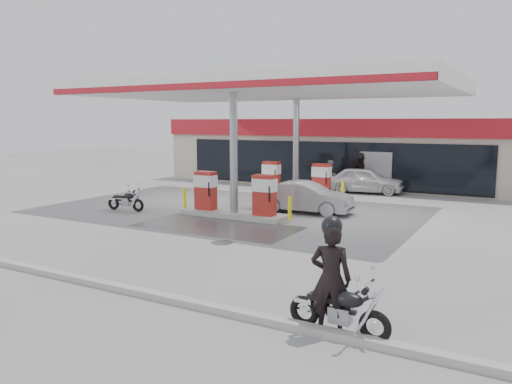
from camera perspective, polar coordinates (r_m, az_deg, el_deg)
ground at (r=18.76m, az=-5.71°, el=-3.80°), size 90.00×90.00×0.00m
wet_patch at (r=18.48m, az=-4.44°, el=-3.96°), size 6.00×3.00×0.00m
drain_cover at (r=16.05m, az=-3.91°, el=-5.79°), size 0.70×0.70×0.01m
kerb at (r=13.76m, az=-22.76°, el=-8.45°), size 28.00×0.25×0.15m
store_building at (r=32.77m, az=10.39°, el=4.71°), size 22.00×8.22×4.00m
canopy at (r=22.69m, az=1.47°, el=11.66°), size 16.00×10.02×5.51m
pump_island_near at (r=20.27m, az=-2.52°, el=-0.84°), size 5.14×1.30×1.78m
pump_island_far at (r=25.53m, az=4.56°, el=0.98°), size 5.14×1.30×1.78m
main_motorcycle at (r=9.37m, az=9.59°, el=-13.27°), size 1.97×0.76×1.01m
biker_main at (r=9.25m, az=8.54°, el=-9.78°), size 0.83×0.63×2.04m
parked_motorcycle at (r=22.33m, az=-14.61°, el=-1.02°), size 1.86×0.71×0.95m
sedan_white at (r=27.59m, az=12.28°, el=1.34°), size 4.37×2.35×1.41m
attendant at (r=27.76m, az=8.55°, el=1.80°), size 0.87×0.99×1.73m
hatchback_silver at (r=21.22m, az=5.63°, el=-0.60°), size 4.12×1.73×1.32m
parked_car_left at (r=33.09m, az=1.04°, el=2.33°), size 3.94×2.08×1.09m
biker_walking at (r=28.26m, az=11.83°, el=2.12°), size 1.22×1.12×2.01m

